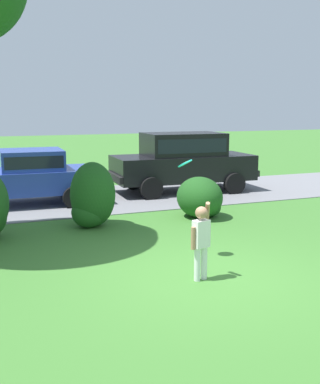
{
  "coord_description": "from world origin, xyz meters",
  "views": [
    {
      "loc": [
        -3.49,
        -6.62,
        2.76
      ],
      "look_at": [
        -0.09,
        1.92,
        1.1
      ],
      "focal_mm": 44.48,
      "sensor_mm": 36.0,
      "label": 1
    }
  ],
  "objects": [
    {
      "name": "shrub_centre",
      "position": [
        1.79,
        3.87,
        0.49
      ],
      "size": [
        1.12,
        1.3,
        1.03
      ],
      "color": "#1E511C",
      "rests_on": "ground"
    },
    {
      "name": "parked_suv",
      "position": [
        2.86,
        7.34,
        1.08
      ],
      "size": [
        4.76,
        2.22,
        1.92
      ],
      "color": "black",
      "rests_on": "ground"
    },
    {
      "name": "parked_sedan",
      "position": [
        -2.14,
        7.11,
        0.85
      ],
      "size": [
        4.46,
        2.22,
        1.56
      ],
      "color": "#28429E",
      "rests_on": "ground"
    },
    {
      "name": "frisbee",
      "position": [
        0.04,
        1.03,
        1.76
      ],
      "size": [
        0.3,
        0.27,
        0.21
      ],
      "color": "#1EB7B2"
    },
    {
      "name": "child_thrower",
      "position": [
        -0.18,
        -0.08,
        0.72
      ],
      "size": [
        0.42,
        0.32,
        1.29
      ],
      "color": "white",
      "rests_on": "ground"
    },
    {
      "name": "shrub_centre_left",
      "position": [
        -0.97,
        3.96,
        0.67
      ],
      "size": [
        1.04,
        1.07,
        1.51
      ],
      "color": "#1E511C",
      "rests_on": "ground"
    },
    {
      "name": "driveway_strip",
      "position": [
        0.0,
        7.1,
        0.01
      ],
      "size": [
        28.0,
        4.4,
        0.02
      ],
      "primitive_type": "cube",
      "color": "slate",
      "rests_on": "ground"
    },
    {
      "name": "ground_plane",
      "position": [
        0.0,
        0.0,
        0.0
      ],
      "size": [
        80.0,
        80.0,
        0.0
      ],
      "primitive_type": "plane",
      "color": "#3D752D"
    }
  ]
}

